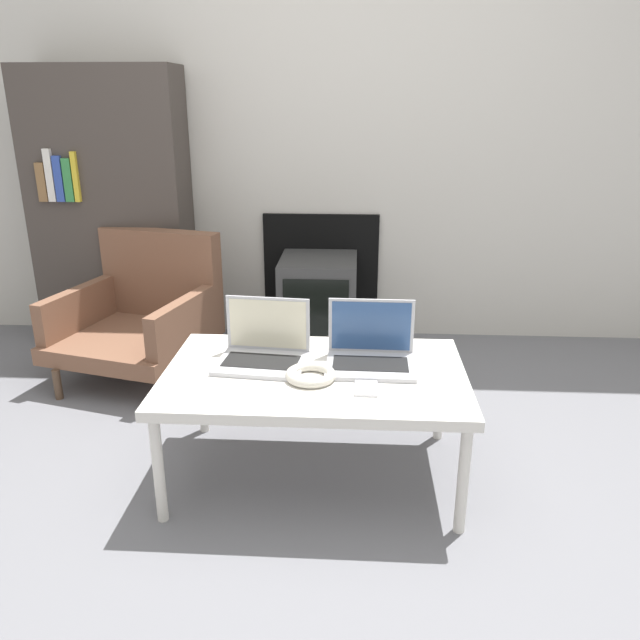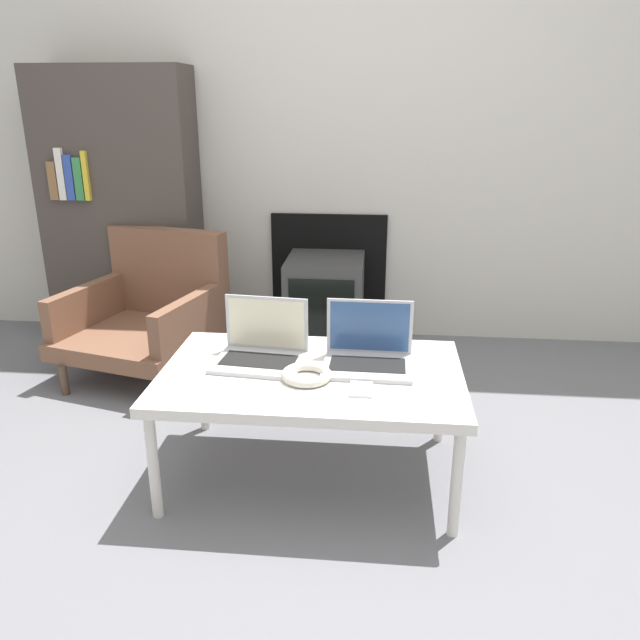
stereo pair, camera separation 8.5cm
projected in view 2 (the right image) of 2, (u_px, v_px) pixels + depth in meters
The scene contains 10 objects.
ground_plane at pixel (300, 535), 1.96m from camera, with size 14.00×14.00×0.00m, color slate.
wall_back at pixel (342, 99), 3.25m from camera, with size 7.00×0.08×2.60m.
table at pixel (312, 380), 2.15m from camera, with size 1.03×0.66×0.41m.
laptop_left at pixel (262, 348), 2.21m from camera, with size 0.33×0.26×0.21m.
laptop_right at pixel (368, 352), 2.18m from camera, with size 0.31×0.24×0.21m.
headphones at pixel (306, 375), 2.07m from camera, with size 0.17×0.17×0.03m.
phone at pixel (361, 387), 2.01m from camera, with size 0.07×0.14×0.01m.
tv at pixel (325, 304), 3.35m from camera, with size 0.40×0.44×0.50m.
armchair at pixel (152, 308), 3.12m from camera, with size 0.79×0.81×0.67m.
bookshelf at pixel (122, 209), 3.36m from camera, with size 0.81×0.32×1.45m.
Camera 2 is at (0.22, -1.60, 1.29)m, focal length 35.00 mm.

